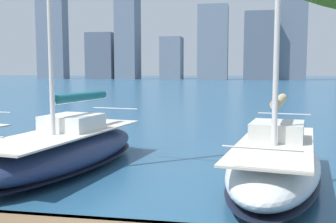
{
  "coord_description": "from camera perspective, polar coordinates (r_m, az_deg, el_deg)",
  "views": [
    {
      "loc": [
        -2.73,
        5.8,
        3.48
      ],
      "look_at": [
        -0.54,
        -6.48,
        2.2
      ],
      "focal_mm": 42.0,
      "sensor_mm": 36.0,
      "label": 1
    }
  ],
  "objects": [
    {
      "name": "city_skyline",
      "position": [
        168.19,
        12.73,
        11.55
      ],
      "size": [
        175.67,
        26.12,
        54.73
      ],
      "color": "slate",
      "rests_on": "ground"
    },
    {
      "name": "sailboat_tan",
      "position": [
        12.53,
        15.29,
        -6.89
      ],
      "size": [
        3.98,
        8.43,
        11.58
      ],
      "color": "silver",
      "rests_on": "ground"
    },
    {
      "name": "sailboat_teal",
      "position": [
        14.43,
        -14.68,
        -5.19
      ],
      "size": [
        4.28,
        8.98,
        12.25
      ],
      "color": "navy",
      "rests_on": "ground"
    }
  ]
}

